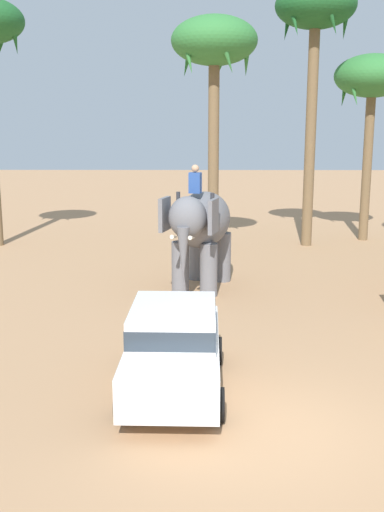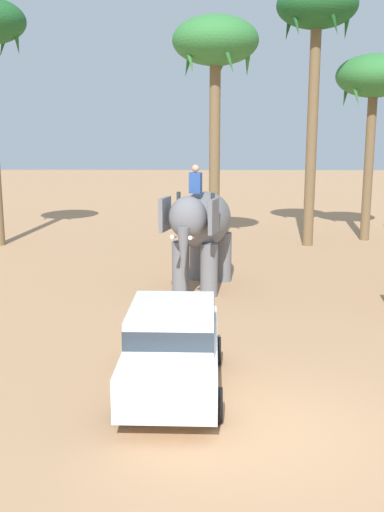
% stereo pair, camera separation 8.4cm
% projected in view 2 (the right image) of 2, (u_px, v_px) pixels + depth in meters
% --- Properties ---
extents(ground_plane, '(120.00, 120.00, 0.00)m').
position_uv_depth(ground_plane, '(273.00, 432.00, 10.09)').
color(ground_plane, tan).
extents(car_sedan_foreground, '(1.95, 4.13, 1.70)m').
position_uv_depth(car_sedan_foreground, '(172.00, 344.00, 11.50)').
color(car_sedan_foreground, white).
rests_on(car_sedan_foreground, ground).
extents(elephant_with_mahout, '(2.45, 4.02, 3.88)m').
position_uv_depth(elephant_with_mahout, '(201.00, 226.00, 18.47)').
color(elephant_with_mahout, slate).
rests_on(elephant_with_mahout, ground).
extents(palm_tree_near_hut, '(3.20, 3.20, 7.93)m').
position_uv_depth(palm_tree_near_hut, '(374.00, 81.00, 25.54)').
color(palm_tree_near_hut, brown).
rests_on(palm_tree_near_hut, ground).
extents(palm_tree_left_of_road, '(3.20, 3.20, 8.94)m').
position_uv_depth(palm_tree_left_of_road, '(215.00, 49.00, 22.36)').
color(palm_tree_left_of_road, brown).
rests_on(palm_tree_left_of_road, ground).
extents(palm_tree_far_back, '(3.20, 3.20, 10.50)m').
position_uv_depth(palm_tree_far_back, '(317.00, 17.00, 23.83)').
color(palm_tree_far_back, brown).
rests_on(palm_tree_far_back, ground).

